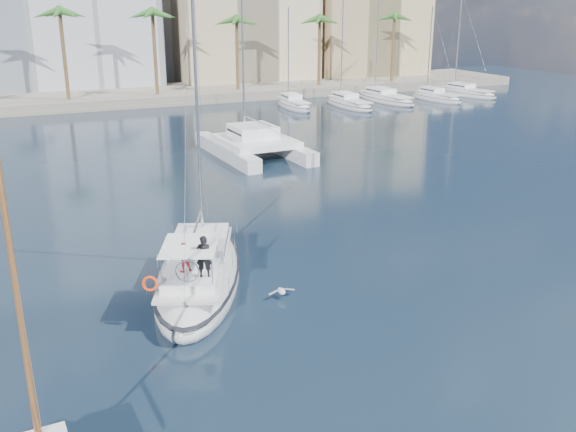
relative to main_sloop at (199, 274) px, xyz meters
name	(u,v)px	position (x,y,z in m)	size (l,w,h in m)	color
ground	(329,284)	(5.38, -2.42, -0.53)	(160.00, 160.00, 0.00)	black
quay	(105,98)	(5.38, 58.58, 0.07)	(120.00, 14.00, 1.20)	gray
building_beige	(241,17)	(27.38, 67.58, 9.47)	(20.00, 14.00, 20.00)	beige
building_tan_right	(364,23)	(47.38, 65.58, 8.47)	(18.00, 12.00, 18.00)	tan
palm_centre	(104,19)	(5.38, 54.58, 9.75)	(3.60, 3.60, 12.30)	brown
palm_right	(355,16)	(39.38, 54.58, 9.75)	(3.60, 3.60, 12.30)	brown
main_sloop	(199,274)	(0.00, 0.00, 0.00)	(7.86, 12.11, 17.20)	silver
catamaran	(254,142)	(11.75, 23.08, 0.62)	(6.44, 12.33, 17.69)	silver
seagull	(282,291)	(2.87, -2.79, -0.22)	(1.22, 0.53, 0.23)	silver
moored_yacht_a	(294,108)	(25.38, 44.58, -0.53)	(2.72, 9.35, 11.90)	silver
moored_yacht_b	(349,107)	(31.88, 42.58, -0.53)	(3.14, 10.78, 13.72)	silver
moored_yacht_c	(385,101)	(38.38, 44.58, -0.53)	(3.55, 12.21, 15.54)	silver
moored_yacht_d	(436,100)	(44.88, 42.58, -0.53)	(2.72, 9.35, 11.90)	silver
moored_yacht_e	(466,96)	(51.38, 44.58, -0.53)	(3.14, 10.78, 13.72)	silver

